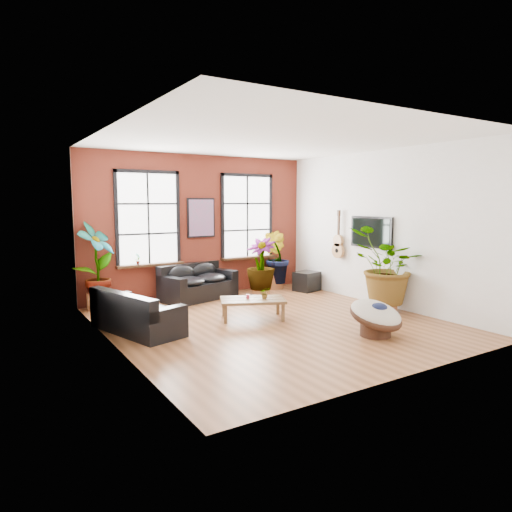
{
  "coord_description": "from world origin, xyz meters",
  "views": [
    {
      "loc": [
        -4.87,
        -7.2,
        2.34
      ],
      "look_at": [
        0.0,
        0.6,
        1.25
      ],
      "focal_mm": 32.0,
      "sensor_mm": 36.0,
      "label": 1
    }
  ],
  "objects_px": {
    "sofa_left": "(135,313)",
    "sofa_back": "(197,283)",
    "coffee_table": "(253,301)",
    "papasan_chair": "(376,316)"
  },
  "relations": [
    {
      "from": "sofa_back",
      "to": "papasan_chair",
      "type": "height_order",
      "value": "sofa_back"
    },
    {
      "from": "coffee_table",
      "to": "papasan_chair",
      "type": "xyz_separation_m",
      "value": [
        1.21,
        -2.16,
        -0.01
      ]
    },
    {
      "from": "coffee_table",
      "to": "sofa_back",
      "type": "bearing_deg",
      "value": 117.7
    },
    {
      "from": "coffee_table",
      "to": "papasan_chair",
      "type": "distance_m",
      "value": 2.47
    },
    {
      "from": "sofa_back",
      "to": "sofa_left",
      "type": "relative_size",
      "value": 0.98
    },
    {
      "from": "sofa_left",
      "to": "sofa_back",
      "type": "bearing_deg",
      "value": -62.67
    },
    {
      "from": "coffee_table",
      "to": "sofa_left",
      "type": "bearing_deg",
      "value": -163.34
    },
    {
      "from": "sofa_left",
      "to": "papasan_chair",
      "type": "height_order",
      "value": "sofa_left"
    },
    {
      "from": "sofa_back",
      "to": "sofa_left",
      "type": "distance_m",
      "value": 2.98
    },
    {
      "from": "sofa_left",
      "to": "papasan_chair",
      "type": "xyz_separation_m",
      "value": [
        3.51,
        -2.48,
        0.01
      ]
    }
  ]
}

